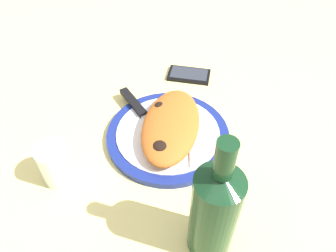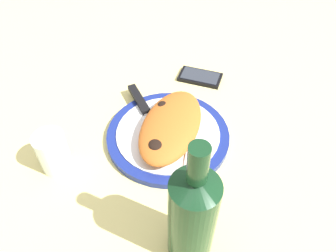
% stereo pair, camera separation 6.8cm
% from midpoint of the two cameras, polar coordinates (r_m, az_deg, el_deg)
% --- Properties ---
extents(ground_plane, '(1.50, 1.50, 0.03)m').
position_cam_midpoint_polar(ground_plane, '(0.77, -2.54, -2.89)').
color(ground_plane, '#E5D684').
extents(plate, '(0.28, 0.28, 0.02)m').
position_cam_midpoint_polar(plate, '(0.75, -2.60, -1.70)').
color(plate, navy).
rests_on(plate, ground_plane).
extents(calzone, '(0.26, 0.18, 0.04)m').
position_cam_midpoint_polar(calzone, '(0.73, -2.20, 0.12)').
color(calzone, '#C16023').
rests_on(calzone, plate).
extents(fork, '(0.16, 0.03, 0.00)m').
position_cam_midpoint_polar(fork, '(0.74, 1.37, -1.18)').
color(fork, silver).
rests_on(fork, plate).
extents(knife, '(0.22, 0.13, 0.01)m').
position_cam_midpoint_polar(knife, '(0.79, -7.49, 2.73)').
color(knife, silver).
rests_on(knife, plate).
extents(smartphone, '(0.09, 0.13, 0.01)m').
position_cam_midpoint_polar(smartphone, '(0.92, 1.54, 8.81)').
color(smartphone, black).
rests_on(smartphone, ground_plane).
extents(water_glass, '(0.06, 0.06, 0.09)m').
position_cam_midpoint_polar(water_glass, '(0.70, -21.52, -6.59)').
color(water_glass, silver).
rests_on(water_glass, ground_plane).
extents(wine_bottle, '(0.08, 0.08, 0.27)m').
position_cam_midpoint_polar(wine_bottle, '(0.52, 4.28, -14.75)').
color(wine_bottle, '#14381E').
rests_on(wine_bottle, ground_plane).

